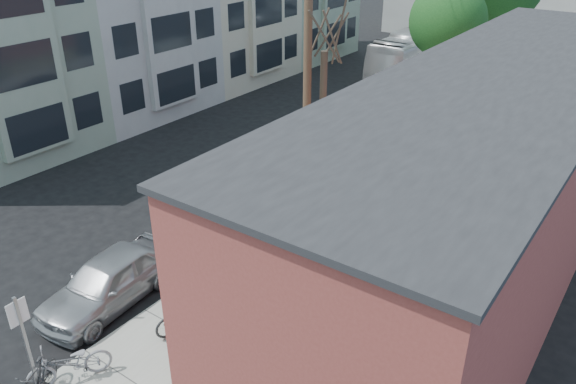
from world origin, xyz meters
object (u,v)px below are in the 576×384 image
Objects in this scene: sign_post at (25,338)px; car_1 at (224,212)px; tree_bare at (322,135)px; patio_chair_b at (266,352)px; patio_chair_a at (265,357)px; cyclist at (186,302)px; patron_grey at (288,299)px; parked_bike_a at (37,382)px; utility_pole_near at (306,72)px; tree_leafy_mid at (448,21)px; bus at (420,52)px; car_2 at (304,166)px; parked_bike_b at (69,364)px; parking_meter_far at (360,151)px; car_3 at (377,122)px; parking_meter_near at (182,266)px; car_0 at (109,281)px.

sign_post is 0.62× the size of car_1.
patio_chair_b is at bearing -66.55° from tree_bare.
patio_chair_a is 0.50× the size of cyclist.
car_1 is at bearing -126.27° from patron_grey.
parked_bike_a is 0.36× the size of car_1.
utility_pole_near reaches higher than parked_bike_a.
tree_leafy_mid reaches higher than bus.
utility_pole_near is at bearing -61.18° from car_2.
parked_bike_b is at bearing -129.09° from patio_chair_a.
tree_bare is at bearing 87.75° from sign_post.
parking_meter_far is 15.49m from parked_bike_a.
sign_post is 2.26× the size of parking_meter_far.
sign_post reaches higher than parking_meter_far.
car_2 is at bearing -95.99° from car_3.
tree_leafy_mid is 5.82m from car_3.
tree_leafy_mid is at bearing 63.47° from parked_bike_a.
car_2 is at bearing -124.98° from parking_meter_far.
utility_pole_near reaches higher than parked_bike_b.
cyclist is 0.38× the size of car_3.
cyclist is at bearing -169.25° from patio_chair_a.
bus is (-5.07, 20.42, -1.58)m from tree_bare.
bus is (-4.74, 31.91, 0.88)m from parked_bike_a.
car_3 is (-2.00, -2.64, -4.78)m from tree_leafy_mid.
parking_meter_near is 8.63m from car_2.
utility_pole_near is at bearing 120.07° from parked_bike_b.
car_0 is (-2.77, -0.36, -0.26)m from cyclist.
tree_leafy_mid reaches higher than car_3.
utility_pole_near is (0.14, 6.13, 4.43)m from parking_meter_near.
car_0 is at bearing 153.53° from parked_bike_b.
parking_meter_far is 11.82m from cyclist.
bus reaches higher than cyclist.
car_2 is (-1.57, 13.33, -1.17)m from sign_post.
parking_meter_near is 6.95m from tree_bare.
parking_meter_far is at bearing 119.09° from patio_chair_b.
patio_chair_a is 0.49× the size of patron_grey.
parked_bike_a is (0.13, -0.06, -1.20)m from sign_post.
parked_bike_b is at bearing -88.79° from utility_pole_near.
sign_post is at bearing -123.95° from patio_chair_b.
tree_bare reaches higher than car_2.
parked_bike_b is 3.18m from car_0.
utility_pole_near is at bearing -88.20° from parking_meter_far.
parked_bike_b is 0.42× the size of car_3.
patio_chair_a is 4.63m from parked_bike_b.
car_2 is at bearing 136.69° from tree_bare.
car_2 is 0.98× the size of car_3.
parking_meter_far is (-0.10, 15.43, -0.85)m from sign_post.
tree_leafy_mid is at bearing 47.03° from car_3.
cyclist is 0.39× the size of car_2.
car_0 is at bearing -165.02° from patio_chair_a.
parked_bike_a is 32.27m from bus.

